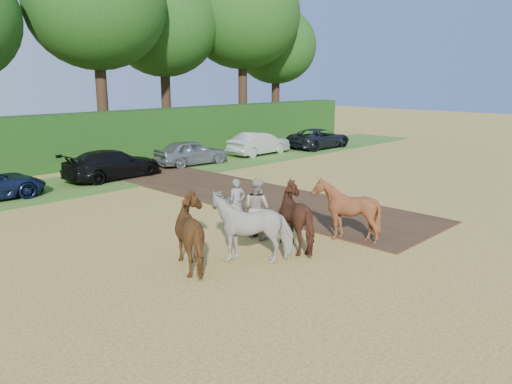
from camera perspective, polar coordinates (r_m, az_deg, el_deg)
name	(u,v)px	position (r m, az deg, el deg)	size (l,w,h in m)	color
ground	(366,238)	(16.25, 12.43, -5.10)	(120.00, 120.00, 0.00)	gold
earth_strip	(245,194)	(21.62, -1.26, -0.20)	(4.50, 17.00, 0.05)	#472D1C
grass_verge	(128,177)	(26.18, -14.45, 1.70)	(50.00, 5.00, 0.03)	#38601E
hedgerow	(83,140)	(29.85, -19.16, 5.64)	(46.00, 1.60, 3.00)	#14380F
spectator_near	(257,208)	(15.64, 0.12, -1.86)	(0.93, 0.72, 1.91)	#C3AF99
plough_team	(276,220)	(14.35, 2.34, -3.26)	(6.65, 4.96, 1.91)	brown
parked_cars	(159,159)	(27.12, -11.06, 3.75)	(35.39, 3.36, 1.48)	#B0B1B7
treeline	(16,2)	(32.13, -25.77, 18.96)	(48.70, 10.60, 14.21)	#382616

